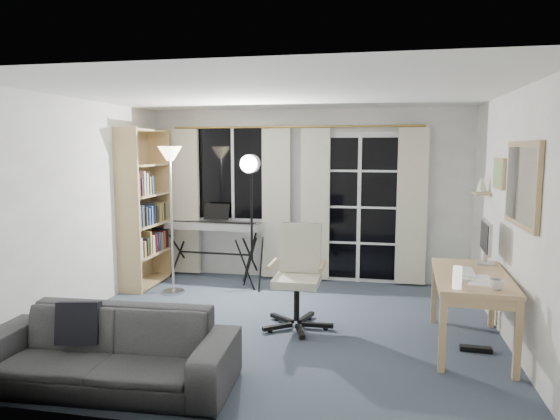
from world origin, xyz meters
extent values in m
cube|color=#35404E|center=(0.00, 0.00, -0.01)|extent=(4.50, 4.00, 0.02)
cube|color=white|center=(-1.05, 1.98, 1.50)|extent=(1.20, 0.06, 1.40)
cube|color=black|center=(-1.05, 1.95, 1.50)|extent=(1.10, 0.02, 1.30)
cube|color=white|center=(-1.05, 1.94, 1.50)|extent=(0.04, 0.03, 1.30)
cube|color=white|center=(0.75, 1.98, 1.02)|extent=(1.32, 0.06, 2.11)
cube|color=black|center=(0.45, 1.95, 1.02)|extent=(0.55, 0.02, 1.95)
cube|color=black|center=(1.05, 1.95, 1.02)|extent=(0.55, 0.02, 1.95)
cube|color=white|center=(0.75, 1.94, 1.02)|extent=(0.05, 0.04, 2.05)
cube|color=white|center=(0.75, 1.94, 0.55)|extent=(1.15, 0.03, 0.03)
cube|color=white|center=(0.75, 1.94, 1.05)|extent=(1.15, 0.03, 0.03)
cube|color=white|center=(0.75, 1.94, 1.55)|extent=(1.15, 0.03, 0.03)
cylinder|color=gold|center=(-0.15, 1.90, 2.15)|extent=(3.50, 0.03, 0.03)
cube|color=beige|center=(-1.75, 1.88, 1.08)|extent=(0.40, 0.07, 2.10)
cube|color=beige|center=(-0.40, 1.88, 1.08)|extent=(0.40, 0.07, 2.10)
cube|color=beige|center=(0.15, 1.88, 1.08)|extent=(0.40, 0.07, 2.10)
cube|color=beige|center=(1.45, 1.88, 1.08)|extent=(0.40, 0.07, 2.10)
cube|color=tan|center=(-2.09, 0.78, 1.06)|extent=(0.34, 0.03, 2.12)
cube|color=tan|center=(-2.09, 1.73, 1.06)|extent=(0.34, 0.03, 2.12)
cube|color=tan|center=(-2.24, 1.26, 1.06)|extent=(0.04, 0.96, 2.12)
cube|color=tan|center=(-2.09, 1.26, 0.03)|extent=(0.34, 0.96, 0.03)
cube|color=tan|center=(-2.09, 1.26, 0.42)|extent=(0.34, 0.96, 0.03)
cube|color=tan|center=(-2.09, 1.26, 0.83)|extent=(0.34, 0.96, 0.03)
cube|color=tan|center=(-2.09, 1.26, 1.23)|extent=(0.34, 0.96, 0.03)
cube|color=tan|center=(-2.09, 1.26, 1.64)|extent=(0.34, 0.96, 0.03)
cube|color=tan|center=(-2.09, 1.26, 2.09)|extent=(0.34, 0.96, 0.03)
cube|color=beige|center=(-2.07, 0.86, 0.57)|extent=(0.24, 0.06, 0.27)
cube|color=olive|center=(-2.07, 0.97, 0.55)|extent=(0.24, 0.05, 0.22)
cube|color=#2D2D2D|center=(-2.07, 1.05, 0.56)|extent=(0.24, 0.04, 0.25)
cube|color=olive|center=(-2.07, 1.14, 0.60)|extent=(0.24, 0.04, 0.32)
cube|color=beige|center=(-2.07, 1.22, 0.56)|extent=(0.24, 0.06, 0.25)
cube|color=#A42F36|center=(-2.07, 1.31, 0.57)|extent=(0.24, 0.04, 0.26)
cube|color=#2C4D86|center=(-2.07, 1.40, 0.57)|extent=(0.24, 0.05, 0.26)
cube|color=olive|center=(-2.07, 1.49, 0.56)|extent=(0.24, 0.03, 0.24)
cube|color=#A42F36|center=(-2.07, 1.57, 0.56)|extent=(0.24, 0.06, 0.25)
cube|color=#2D2D2D|center=(-2.07, 1.66, 0.58)|extent=(0.24, 0.03, 0.28)
cube|color=#2C4D86|center=(-2.07, 0.86, 0.99)|extent=(0.24, 0.04, 0.29)
cube|color=#2D2D2D|center=(-2.07, 0.94, 0.98)|extent=(0.24, 0.06, 0.28)
cube|color=#2D2D2D|center=(-2.07, 1.04, 0.96)|extent=(0.24, 0.04, 0.25)
cube|color=#2C4D86|center=(-2.07, 1.13, 0.96)|extent=(0.24, 0.03, 0.23)
cube|color=#2C4D86|center=(-2.07, 1.20, 0.97)|extent=(0.24, 0.04, 0.25)
cube|color=#2D2D2D|center=(-2.07, 1.28, 0.99)|extent=(0.24, 0.04, 0.29)
cube|color=#2D2D2D|center=(-2.07, 1.36, 0.96)|extent=(0.24, 0.05, 0.23)
cube|color=#A9883F|center=(-2.07, 1.45, 0.97)|extent=(0.24, 0.04, 0.25)
cube|color=olive|center=(-2.07, 1.54, 0.97)|extent=(0.24, 0.03, 0.26)
cube|color=#2D2D2D|center=(-2.07, 1.61, 0.97)|extent=(0.24, 0.03, 0.25)
cube|color=#A42F36|center=(-2.07, 0.86, 1.40)|extent=(0.24, 0.04, 0.30)
cube|color=#2D2D2D|center=(-2.07, 0.94, 1.36)|extent=(0.24, 0.03, 0.23)
cube|color=beige|center=(-2.07, 1.02, 1.40)|extent=(0.24, 0.04, 0.32)
cube|color=beige|center=(-2.07, 1.09, 1.39)|extent=(0.24, 0.04, 0.29)
cube|color=olive|center=(-2.07, 1.17, 1.36)|extent=(0.24, 0.04, 0.24)
cube|color=#2C4D86|center=(-2.07, 1.25, 1.37)|extent=(0.24, 0.05, 0.24)
cylinder|color=#B2B2B7|center=(-1.56, 0.92, 0.01)|extent=(0.37, 0.37, 0.03)
cylinder|color=#B2B2B7|center=(-1.56, 0.92, 0.90)|extent=(0.04, 0.04, 1.74)
cone|color=#FFE5B2|center=(-1.56, 0.92, 1.79)|extent=(0.39, 0.39, 0.18)
cylinder|color=black|center=(-1.79, 1.72, 0.37)|extent=(0.05, 0.66, 0.60)
cylinder|color=black|center=(-1.79, 1.72, 0.37)|extent=(0.05, 0.66, 0.60)
cylinder|color=black|center=(-0.73, 1.68, 0.37)|extent=(0.05, 0.66, 0.60)
cylinder|color=black|center=(-0.73, 1.68, 0.37)|extent=(0.05, 0.66, 0.60)
cylinder|color=black|center=(-1.26, 1.70, 0.37)|extent=(1.06, 0.06, 0.03)
cube|color=silver|center=(-1.26, 1.70, 0.77)|extent=(1.39, 0.40, 0.10)
cube|color=white|center=(-1.27, 1.62, 0.81)|extent=(1.28, 0.19, 0.02)
cube|color=black|center=(-1.26, 1.66, 0.82)|extent=(1.23, 0.13, 0.01)
cube|color=black|center=(-1.26, 1.81, 0.95)|extent=(0.37, 0.09, 0.23)
cylinder|color=black|center=(-0.49, 1.29, 0.33)|extent=(0.02, 0.28, 0.73)
cylinder|color=black|center=(-0.67, 1.39, 0.33)|extent=(0.25, 0.16, 0.73)
cylinder|color=black|center=(-0.67, 1.19, 0.33)|extent=(0.25, 0.15, 0.73)
cylinder|color=black|center=(-0.61, 1.29, 1.04)|extent=(0.03, 0.03, 1.26)
cylinder|color=silver|center=(-0.61, 1.23, 1.66)|extent=(0.24, 0.13, 0.24)
cylinder|color=white|center=(-0.61, 1.16, 1.66)|extent=(0.21, 0.02, 0.21)
cube|color=black|center=(0.43, -0.01, 0.05)|extent=(0.32, 0.05, 0.04)
cylinder|color=black|center=(0.51, -0.01, 0.03)|extent=(0.05, 0.05, 0.05)
cube|color=black|center=(0.28, 0.20, 0.05)|extent=(0.15, 0.32, 0.04)
cylinder|color=black|center=(0.30, 0.27, 0.03)|extent=(0.05, 0.05, 0.05)
cube|color=black|center=(0.03, 0.12, 0.05)|extent=(0.29, 0.23, 0.04)
cylinder|color=black|center=(-0.04, 0.16, 0.03)|extent=(0.05, 0.05, 0.05)
cube|color=black|center=(0.03, -0.14, 0.05)|extent=(0.29, 0.23, 0.04)
cylinder|color=black|center=(-0.04, -0.19, 0.03)|extent=(0.05, 0.05, 0.05)
cube|color=black|center=(0.28, -0.22, 0.05)|extent=(0.15, 0.32, 0.04)
cylinder|color=black|center=(0.30, -0.30, 0.03)|extent=(0.05, 0.05, 0.05)
cylinder|color=black|center=(0.21, -0.01, 0.28)|extent=(0.06, 0.06, 0.40)
cube|color=beige|center=(0.21, -0.01, 0.50)|extent=(0.47, 0.47, 0.08)
cube|color=beige|center=(0.21, 0.21, 0.81)|extent=(0.44, 0.13, 0.53)
cube|color=black|center=(0.21, 0.25, 0.83)|extent=(0.42, 0.10, 0.49)
cylinder|color=tan|center=(-0.05, 0.01, 0.66)|extent=(0.05, 0.40, 0.04)
cylinder|color=tan|center=(0.47, 0.01, 0.66)|extent=(0.05, 0.40, 0.04)
cube|color=tan|center=(1.88, -0.19, 0.68)|extent=(0.71, 1.33, 0.04)
cube|color=tan|center=(1.88, -0.19, 0.61)|extent=(0.68, 1.30, 0.09)
cube|color=tan|center=(1.56, -0.79, 0.33)|extent=(0.06, 0.06, 0.66)
cube|color=tan|center=(2.14, -0.81, 0.33)|extent=(0.06, 0.06, 0.66)
cube|color=tan|center=(1.62, 0.44, 0.33)|extent=(0.06, 0.06, 0.66)
cube|color=tan|center=(2.20, 0.41, 0.33)|extent=(0.06, 0.06, 0.66)
cube|color=silver|center=(2.08, 0.26, 0.71)|extent=(0.17, 0.12, 0.01)
cube|color=silver|center=(2.08, 0.26, 0.83)|extent=(0.04, 0.03, 0.20)
cube|color=silver|center=(2.08, 0.26, 0.98)|extent=(0.06, 0.50, 0.32)
cube|color=black|center=(2.06, 0.27, 0.98)|extent=(0.03, 0.47, 0.28)
cube|color=white|center=(1.84, -0.14, 0.71)|extent=(0.15, 0.40, 0.02)
cube|color=white|center=(1.78, -0.42, 0.71)|extent=(0.06, 0.10, 0.02)
cube|color=white|center=(1.92, -0.33, 0.70)|extent=(0.23, 0.30, 0.01)
cube|color=white|center=(1.89, -0.52, 0.70)|extent=(0.21, 0.16, 0.00)
cube|color=black|center=(1.70, -0.60, 0.75)|extent=(0.05, 0.04, 0.11)
cylinder|color=white|center=(1.67, -0.69, 0.79)|extent=(0.08, 0.08, 0.19)
cube|color=black|center=(1.93, -0.29, 0.02)|extent=(0.28, 0.09, 0.05)
imported|color=silver|center=(1.98, -0.69, 0.76)|extent=(0.12, 0.10, 0.11)
cube|color=tan|center=(2.23, -0.35, 1.55)|extent=(0.04, 0.94, 0.74)
cube|color=white|center=(2.21, -0.35, 1.55)|extent=(0.01, 0.84, 0.64)
cube|color=tan|center=(2.23, 0.55, 1.60)|extent=(0.03, 0.42, 0.32)
cube|color=#4A947D|center=(2.21, 0.55, 1.60)|extent=(0.00, 0.36, 0.26)
cube|color=tan|center=(2.16, 1.05, 1.35)|extent=(0.16, 0.30, 0.02)
cone|color=beige|center=(2.16, 1.05, 1.44)|extent=(0.12, 0.12, 0.15)
imported|color=#28292B|center=(-1.04, -1.55, 0.39)|extent=(2.02, 0.68, 0.78)
cube|color=black|center=(-1.34, -1.47, 0.46)|extent=(0.37, 0.25, 0.35)
camera|label=1|loc=(1.02, -4.95, 1.86)|focal=32.00mm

